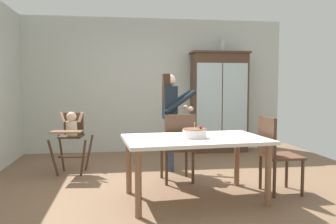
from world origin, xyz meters
TOP-DOWN VIEW (x-y plane):
  - ground_plane at (0.00, 0.00)m, footprint 6.24×6.24m
  - wall_back at (0.00, 2.63)m, footprint 5.32×0.06m
  - china_cabinet at (1.28, 2.37)m, footprint 1.17×0.48m
  - ceramic_vase at (1.34, 2.37)m, footprint 0.13×0.13m
  - high_chair_with_toddler at (-1.46, 0.97)m, footprint 0.63×0.73m
  - adult_person at (0.06, 0.96)m, footprint 0.49×0.48m
  - dining_table at (0.13, -0.50)m, footprint 1.72×1.14m
  - birthday_cake at (0.13, -0.53)m, footprint 0.28×0.28m
  - dining_chair_far_side at (0.07, 0.21)m, footprint 0.46×0.46m
  - dining_chair_right_end at (1.16, -0.41)m, footprint 0.46×0.46m

SIDE VIEW (x-z plane):
  - ground_plane at x=0.00m, z-range 0.00..0.00m
  - dining_chair_far_side at x=0.07m, z-range 0.08..1.04m
  - dining_chair_right_end at x=1.16m, z-range 0.08..1.04m
  - high_chair_with_toddler at x=-1.46m, z-range 0.18..1.13m
  - dining_table at x=0.13m, z-range 0.29..1.03m
  - birthday_cake at x=0.13m, z-range 0.70..0.89m
  - adult_person at x=0.06m, z-range 0.20..1.73m
  - china_cabinet at x=1.28m, z-range 0.01..2.03m
  - wall_back at x=0.00m, z-range 0.00..2.70m
  - ceramic_vase at x=1.34m, z-range 2.01..2.28m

